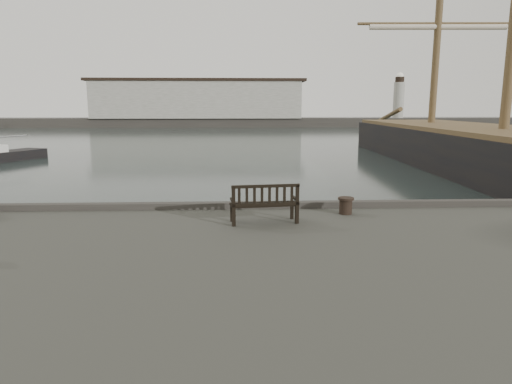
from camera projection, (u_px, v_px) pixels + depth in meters
ground at (217, 258)px, 13.60m from camera, size 400.00×400.00×0.00m
breakwater at (213, 108)px, 102.97m from camera, size 140.00×9.50×12.20m
bench at (264, 211)px, 11.49m from camera, size 1.76×0.79×0.98m
bollard_right at (346, 206)px, 12.46m from camera, size 0.45×0.45×0.46m
tall_ship_main at (500, 161)px, 30.62m from camera, size 11.24×45.94×34.17m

